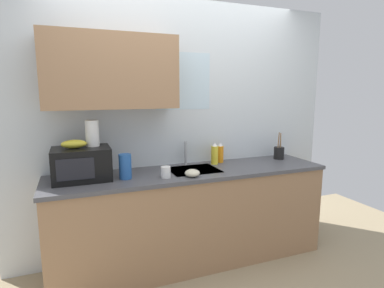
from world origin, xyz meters
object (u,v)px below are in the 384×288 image
(banana_bunch, at_px, (74,144))
(utensil_crock, at_px, (279,153))
(mug_white, at_px, (166,172))
(microwave, at_px, (82,164))
(dish_soap_bottle_yellow, at_px, (215,154))
(cereal_canister, at_px, (125,166))
(small_bowl, at_px, (192,173))
(dish_soap_bottle_orange, at_px, (220,153))
(paper_towel_roll, at_px, (92,133))

(banana_bunch, height_order, utensil_crock, banana_bunch)
(mug_white, xyz_separation_m, utensil_crock, (1.36, 0.26, 0.02))
(microwave, bearing_deg, dish_soap_bottle_yellow, 4.80)
(cereal_canister, relative_size, mug_white, 2.21)
(banana_bunch, bearing_deg, small_bowl, -14.95)
(microwave, bearing_deg, small_bowl, -15.65)
(microwave, height_order, banana_bunch, banana_bunch)
(microwave, bearing_deg, mug_white, -15.78)
(dish_soap_bottle_orange, distance_m, mug_white, 0.77)
(paper_towel_roll, distance_m, mug_white, 0.70)
(microwave, relative_size, small_bowl, 3.54)
(banana_bunch, relative_size, cereal_canister, 0.95)
(mug_white, bearing_deg, dish_soap_bottle_orange, 26.60)
(small_bowl, bearing_deg, utensil_crock, 15.72)
(dish_soap_bottle_orange, distance_m, utensil_crock, 0.67)
(banana_bunch, relative_size, mug_white, 2.11)
(banana_bunch, bearing_deg, microwave, -1.80)
(microwave, bearing_deg, dish_soap_bottle_orange, 6.59)
(paper_towel_roll, distance_m, dish_soap_bottle_yellow, 1.20)
(banana_bunch, xyz_separation_m, utensil_crock, (2.07, 0.07, -0.23))
(microwave, height_order, paper_towel_roll, paper_towel_roll)
(paper_towel_roll, xyz_separation_m, utensil_crock, (1.92, 0.02, -0.31))
(cereal_canister, height_order, utensil_crock, utensil_crock)
(banana_bunch, bearing_deg, cereal_canister, -14.38)
(mug_white, height_order, small_bowl, mug_white)
(banana_bunch, xyz_separation_m, small_bowl, (0.94, -0.25, -0.27))
(cereal_canister, distance_m, mug_white, 0.34)
(small_bowl, bearing_deg, microwave, 164.35)
(dish_soap_bottle_orange, xyz_separation_m, utensil_crock, (0.67, -0.09, -0.03))
(banana_bunch, relative_size, small_bowl, 1.54)
(banana_bunch, bearing_deg, dish_soap_bottle_orange, 6.30)
(microwave, xyz_separation_m, cereal_canister, (0.34, -0.10, -0.03))
(dish_soap_bottle_orange, relative_size, utensil_crock, 0.71)
(dish_soap_bottle_yellow, height_order, dish_soap_bottle_orange, dish_soap_bottle_yellow)
(cereal_canister, height_order, mug_white, cereal_canister)
(dish_soap_bottle_orange, bearing_deg, utensil_crock, -7.30)
(dish_soap_bottle_yellow, height_order, small_bowl, dish_soap_bottle_yellow)
(microwave, xyz_separation_m, dish_soap_bottle_orange, (1.36, 0.16, -0.04))
(cereal_canister, relative_size, small_bowl, 1.62)
(banana_bunch, distance_m, dish_soap_bottle_yellow, 1.34)
(banana_bunch, height_order, mug_white, banana_bunch)
(microwave, relative_size, utensil_crock, 1.57)
(microwave, xyz_separation_m, dish_soap_bottle_yellow, (1.27, 0.11, -0.03))
(utensil_crock, bearing_deg, dish_soap_bottle_orange, 172.70)
(cereal_canister, distance_m, small_bowl, 0.57)
(microwave, distance_m, small_bowl, 0.93)
(dish_soap_bottle_yellow, bearing_deg, cereal_canister, -167.53)
(microwave, xyz_separation_m, small_bowl, (0.89, -0.25, -0.10))
(small_bowl, bearing_deg, dish_soap_bottle_yellow, 43.03)
(microwave, distance_m, utensil_crock, 2.03)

